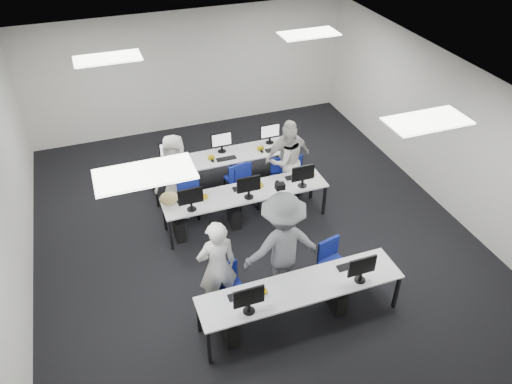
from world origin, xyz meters
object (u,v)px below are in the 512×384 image
object	(u,v)px
chair_0	(230,295)
chair_7	(289,176)
chair_1	(333,273)
student_1	(287,161)
chair_2	(186,204)
chair_3	(243,195)
chair_4	(281,187)
desk_mid	(246,194)
student_0	(217,267)
chair_6	(238,185)
student_2	(176,176)
desk_front	(301,289)
student_3	(288,158)
chair_5	(188,199)
photographer	(282,246)

from	to	relation	value
chair_0	chair_7	world-z (taller)	chair_7
chair_1	student_1	distance (m)	2.83
chair_2	chair_3	bearing A→B (deg)	-5.96
chair_4	chair_7	bearing A→B (deg)	63.81
desk_mid	chair_4	distance (m)	1.14
desk_mid	student_0	xyz separation A→B (m)	(-1.11, -1.90, 0.19)
chair_6	student_2	size ratio (longest dim) A/B	0.50
desk_front	chair_1	distance (m)	1.05
chair_2	chair_3	distance (m)	1.17
student_0	student_3	size ratio (longest dim) A/B	1.02
desk_front	chair_4	distance (m)	3.27
chair_6	student_0	bearing A→B (deg)	-129.69
desk_mid	chair_5	distance (m)	1.28
chair_3	photographer	distance (m)	2.48
chair_0	photographer	size ratio (longest dim) A/B	0.42
chair_0	student_3	size ratio (longest dim) A/B	0.48
chair_4	chair_7	distance (m)	0.49
chair_0	student_3	world-z (taller)	student_3
student_1	student_3	world-z (taller)	student_3
student_2	chair_3	bearing A→B (deg)	7.93
chair_4	student_0	size ratio (longest dim) A/B	0.51
desk_front	student_2	bearing A→B (deg)	109.27
photographer	student_1	bearing A→B (deg)	-113.55
chair_0	photographer	distance (m)	1.16
desk_front	chair_1	bearing A→B (deg)	30.67
desk_mid	student_0	distance (m)	2.21
chair_0	student_1	size ratio (longest dim) A/B	0.51
chair_6	student_1	distance (m)	1.14
chair_7	student_0	size ratio (longest dim) A/B	0.47
chair_2	student_2	distance (m)	0.63
chair_3	student_2	xyz separation A→B (m)	(-1.28, 0.27, 0.59)
chair_5	chair_7	bearing A→B (deg)	7.79
desk_front	chair_3	distance (m)	3.11
chair_3	student_0	distance (m)	2.74
chair_0	photographer	world-z (taller)	photographer
photographer	chair_3	bearing A→B (deg)	-92.75
desk_front	chair_0	distance (m)	1.21
student_1	chair_2	bearing A→B (deg)	-2.56
chair_5	desk_mid	bearing A→B (deg)	-32.14
chair_4	chair_6	size ratio (longest dim) A/B	1.00
chair_6	student_1	world-z (taller)	student_1
photographer	chair_4	bearing A→B (deg)	-111.41
chair_4	student_3	bearing A→B (deg)	59.77
chair_2	student_1	xyz separation A→B (m)	(2.18, 0.06, 0.53)
chair_2	student_3	xyz separation A→B (m)	(2.21, 0.09, 0.57)
chair_2	chair_3	world-z (taller)	chair_3
chair_5	chair_0	bearing A→B (deg)	-84.50
desk_front	chair_6	distance (m)	3.49
student_0	chair_4	bearing A→B (deg)	-133.66
chair_1	chair_6	world-z (taller)	chair_1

